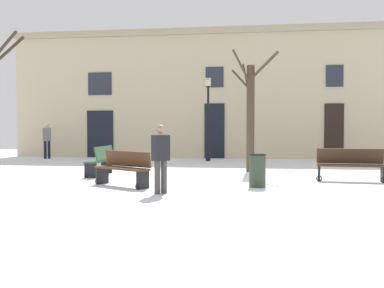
{
  "coord_description": "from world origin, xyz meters",
  "views": [
    {
      "loc": [
        2.12,
        -13.05,
        1.52
      ],
      "look_at": [
        0.0,
        1.86,
        0.98
      ],
      "focal_mm": 42.07,
      "sensor_mm": 36.0,
      "label": 1
    }
  ],
  "objects_px": {
    "person_near_bench": "(161,156)",
    "tree_right_of_center": "(251,114)",
    "bench_back_to_back_left": "(101,160)",
    "person_strolling": "(47,138)",
    "litter_bin": "(257,170)",
    "bench_by_litter_bin": "(123,168)",
    "streetlamp": "(208,110)",
    "bench_near_lamp": "(350,164)"
  },
  "relations": [
    {
      "from": "person_near_bench",
      "to": "tree_right_of_center",
      "type": "bearing_deg",
      "value": -154.56
    },
    {
      "from": "bench_back_to_back_left",
      "to": "person_strolling",
      "type": "distance_m",
      "value": 8.9
    },
    {
      "from": "litter_bin",
      "to": "bench_back_to_back_left",
      "type": "bearing_deg",
      "value": 156.53
    },
    {
      "from": "person_near_bench",
      "to": "litter_bin",
      "type": "bearing_deg",
      "value": 168.98
    },
    {
      "from": "bench_back_to_back_left",
      "to": "bench_by_litter_bin",
      "type": "xyz_separation_m",
      "value": [
        1.48,
        -2.45,
        -0.02
      ]
    },
    {
      "from": "streetlamp",
      "to": "bench_back_to_back_left",
      "type": "xyz_separation_m",
      "value": [
        -2.75,
        -6.65,
        -1.86
      ]
    },
    {
      "from": "streetlamp",
      "to": "bench_back_to_back_left",
      "type": "bearing_deg",
      "value": -112.45
    },
    {
      "from": "streetlamp",
      "to": "bench_near_lamp",
      "type": "height_order",
      "value": "streetlamp"
    },
    {
      "from": "person_near_bench",
      "to": "bench_back_to_back_left",
      "type": "bearing_deg",
      "value": -98.22
    },
    {
      "from": "litter_bin",
      "to": "bench_near_lamp",
      "type": "relative_size",
      "value": 0.45
    },
    {
      "from": "litter_bin",
      "to": "bench_back_to_back_left",
      "type": "height_order",
      "value": "bench_back_to_back_left"
    },
    {
      "from": "litter_bin",
      "to": "bench_back_to_back_left",
      "type": "distance_m",
      "value": 5.4
    },
    {
      "from": "person_strolling",
      "to": "litter_bin",
      "type": "bearing_deg",
      "value": -64.59
    },
    {
      "from": "litter_bin",
      "to": "person_strolling",
      "type": "xyz_separation_m",
      "value": [
        -10.24,
        9.28,
        0.58
      ]
    },
    {
      "from": "streetlamp",
      "to": "person_near_bench",
      "type": "height_order",
      "value": "streetlamp"
    },
    {
      "from": "streetlamp",
      "to": "person_strolling",
      "type": "bearing_deg",
      "value": 176.56
    },
    {
      "from": "tree_right_of_center",
      "to": "litter_bin",
      "type": "bearing_deg",
      "value": -86.81
    },
    {
      "from": "tree_right_of_center",
      "to": "bench_back_to_back_left",
      "type": "distance_m",
      "value": 5.34
    },
    {
      "from": "person_near_bench",
      "to": "person_strolling",
      "type": "relative_size",
      "value": 0.89
    },
    {
      "from": "person_strolling",
      "to": "tree_right_of_center",
      "type": "bearing_deg",
      "value": -49.69
    },
    {
      "from": "person_strolling",
      "to": "bench_back_to_back_left",
      "type": "bearing_deg",
      "value": -75.84
    },
    {
      "from": "tree_right_of_center",
      "to": "bench_near_lamp",
      "type": "relative_size",
      "value": 2.2
    },
    {
      "from": "tree_right_of_center",
      "to": "bench_near_lamp",
      "type": "height_order",
      "value": "tree_right_of_center"
    },
    {
      "from": "tree_right_of_center",
      "to": "bench_near_lamp",
      "type": "xyz_separation_m",
      "value": [
        2.86,
        -2.45,
        -1.54
      ]
    },
    {
      "from": "streetlamp",
      "to": "person_strolling",
      "type": "distance_m",
      "value": 8.17
    },
    {
      "from": "bench_by_litter_bin",
      "to": "person_near_bench",
      "type": "xyz_separation_m",
      "value": [
        1.25,
        -1.19,
        0.4
      ]
    },
    {
      "from": "bench_near_lamp",
      "to": "person_near_bench",
      "type": "relative_size",
      "value": 1.19
    },
    {
      "from": "tree_right_of_center",
      "to": "person_near_bench",
      "type": "bearing_deg",
      "value": -109.46
    },
    {
      "from": "person_near_bench",
      "to": "bench_near_lamp",
      "type": "bearing_deg",
      "value": 168.06
    },
    {
      "from": "tree_right_of_center",
      "to": "litter_bin",
      "type": "distance_m",
      "value": 4.42
    },
    {
      "from": "bench_by_litter_bin",
      "to": "tree_right_of_center",
      "type": "bearing_deg",
      "value": 85.89
    },
    {
      "from": "bench_back_to_back_left",
      "to": "bench_near_lamp",
      "type": "height_order",
      "value": "bench_back_to_back_left"
    },
    {
      "from": "streetlamp",
      "to": "bench_near_lamp",
      "type": "xyz_separation_m",
      "value": [
        4.83,
        -7.14,
        -1.88
      ]
    },
    {
      "from": "litter_bin",
      "to": "person_strolling",
      "type": "relative_size",
      "value": 0.47
    },
    {
      "from": "tree_right_of_center",
      "to": "bench_back_to_back_left",
      "type": "bearing_deg",
      "value": -157.35
    },
    {
      "from": "bench_by_litter_bin",
      "to": "bench_back_to_back_left",
      "type": "bearing_deg",
      "value": 153.27
    },
    {
      "from": "tree_right_of_center",
      "to": "bench_back_to_back_left",
      "type": "height_order",
      "value": "tree_right_of_center"
    },
    {
      "from": "bench_by_litter_bin",
      "to": "person_strolling",
      "type": "xyz_separation_m",
      "value": [
        -6.77,
        9.59,
        0.53
      ]
    },
    {
      "from": "litter_bin",
      "to": "person_strolling",
      "type": "height_order",
      "value": "person_strolling"
    },
    {
      "from": "streetlamp",
      "to": "person_strolling",
      "type": "height_order",
      "value": "streetlamp"
    },
    {
      "from": "tree_right_of_center",
      "to": "bench_near_lamp",
      "type": "bearing_deg",
      "value": -40.67
    },
    {
      "from": "bench_near_lamp",
      "to": "bench_by_litter_bin",
      "type": "relative_size",
      "value": 1.12
    }
  ]
}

